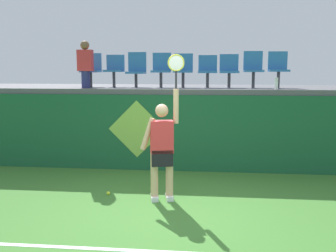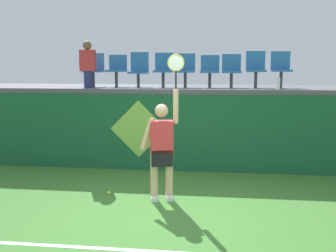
# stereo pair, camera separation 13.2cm
# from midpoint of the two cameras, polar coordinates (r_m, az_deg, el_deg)

# --- Properties ---
(ground_plane) EXTENTS (40.00, 40.00, 0.00)m
(ground_plane) POSITION_cam_midpoint_polar(r_m,az_deg,el_deg) (6.13, 0.26, -13.13)
(ground_plane) COLOR #3D752D
(court_back_wall) EXTENTS (11.83, 0.20, 1.68)m
(court_back_wall) POSITION_cam_midpoint_polar(r_m,az_deg,el_deg) (8.64, 2.50, -1.01)
(court_back_wall) COLOR #195633
(court_back_wall) RESTS_ON ground_plane
(spectator_platform) EXTENTS (11.83, 2.71, 0.12)m
(spectator_platform) POSITION_cam_midpoint_polar(r_m,az_deg,el_deg) (9.84, 3.15, 5.41)
(spectator_platform) COLOR #56565B
(spectator_platform) RESTS_ON court_back_wall
(court_baseline_stripe) EXTENTS (10.65, 0.08, 0.01)m
(court_baseline_stripe) POSITION_cam_midpoint_polar(r_m,az_deg,el_deg) (5.09, -1.36, -17.80)
(court_baseline_stripe) COLOR white
(court_baseline_stripe) RESTS_ON ground_plane
(tennis_player) EXTENTS (0.74, 0.34, 2.48)m
(tennis_player) POSITION_cam_midpoint_polar(r_m,az_deg,el_deg) (6.64, -0.31, -3.05)
(tennis_player) COLOR white
(tennis_player) RESTS_ON ground_plane
(tennis_ball) EXTENTS (0.07, 0.07, 0.07)m
(tennis_ball) POSITION_cam_midpoint_polar(r_m,az_deg,el_deg) (7.20, -8.11, -9.61)
(tennis_ball) COLOR #D1E533
(tennis_ball) RESTS_ON ground_plane
(water_bottle) EXTENTS (0.07, 0.07, 0.26)m
(water_bottle) POSITION_cam_midpoint_polar(r_m,az_deg,el_deg) (8.67, 16.21, 5.94)
(water_bottle) COLOR white
(water_bottle) RESTS_ON spectator_platform
(stadium_chair_0) EXTENTS (0.44, 0.42, 0.82)m
(stadium_chair_0) POSITION_cam_midpoint_polar(r_m,az_deg,el_deg) (9.78, -10.34, 8.28)
(stadium_chair_0) COLOR #38383D
(stadium_chair_0) RESTS_ON spectator_platform
(stadium_chair_1) EXTENTS (0.44, 0.42, 0.78)m
(stadium_chair_1) POSITION_cam_midpoint_polar(r_m,az_deg,el_deg) (9.62, -7.06, 8.30)
(stadium_chair_1) COLOR #38383D
(stadium_chair_1) RESTS_ON spectator_platform
(stadium_chair_2) EXTENTS (0.44, 0.42, 0.84)m
(stadium_chair_2) POSITION_cam_midpoint_polar(r_m,az_deg,el_deg) (9.52, -3.87, 8.34)
(stadium_chair_2) COLOR #38383D
(stadium_chair_2) RESTS_ON spectator_platform
(stadium_chair_3) EXTENTS (0.44, 0.42, 0.82)m
(stadium_chair_3) POSITION_cam_midpoint_polar(r_m,az_deg,el_deg) (9.42, -0.25, 8.42)
(stadium_chair_3) COLOR #38383D
(stadium_chair_3) RESTS_ON spectator_platform
(stadium_chair_4) EXTENTS (0.44, 0.42, 0.80)m
(stadium_chair_4) POSITION_cam_midpoint_polar(r_m,az_deg,el_deg) (9.36, 2.98, 8.35)
(stadium_chair_4) COLOR #38383D
(stadium_chair_4) RESTS_ON spectator_platform
(stadium_chair_5) EXTENTS (0.44, 0.42, 0.76)m
(stadium_chair_5) POSITION_cam_midpoint_polar(r_m,az_deg,el_deg) (9.34, 6.53, 8.20)
(stadium_chair_5) COLOR #38383D
(stadium_chair_5) RESTS_ON spectator_platform
(stadium_chair_6) EXTENTS (0.44, 0.42, 0.78)m
(stadium_chair_6) POSITION_cam_midpoint_polar(r_m,az_deg,el_deg) (9.35, 9.63, 8.18)
(stadium_chair_6) COLOR #38383D
(stadium_chair_6) RESTS_ON spectator_platform
(stadium_chair_7) EXTENTS (0.44, 0.42, 0.85)m
(stadium_chair_7) POSITION_cam_midpoint_polar(r_m,az_deg,el_deg) (9.39, 13.06, 8.31)
(stadium_chair_7) COLOR #38383D
(stadium_chair_7) RESTS_ON spectator_platform
(stadium_chair_8) EXTENTS (0.44, 0.42, 0.84)m
(stadium_chair_8) POSITION_cam_midpoint_polar(r_m,az_deg,el_deg) (9.46, 16.51, 8.18)
(stadium_chair_8) COLOR #38383D
(stadium_chair_8) RESTS_ON spectator_platform
(spectator_0) EXTENTS (0.34, 0.20, 1.08)m
(spectator_0) POSITION_cam_midpoint_polar(r_m,az_deg,el_deg) (9.34, -11.21, 8.93)
(spectator_0) COLOR navy
(spectator_0) RESTS_ON spectator_platform
(wall_signage_mount) EXTENTS (1.27, 0.01, 1.56)m
(wall_signage_mount) POSITION_cam_midpoint_polar(r_m,az_deg,el_deg) (8.84, -3.82, -6.37)
(wall_signage_mount) COLOR #195633
(wall_signage_mount) RESTS_ON ground_plane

